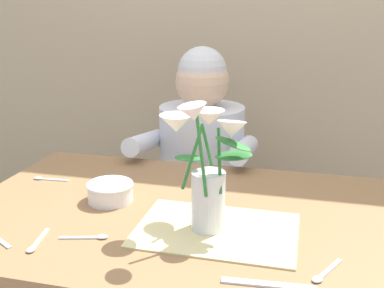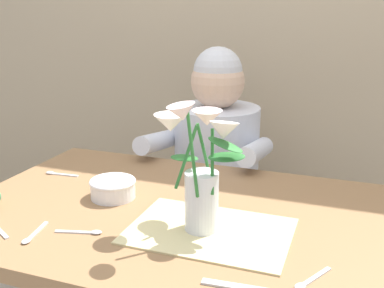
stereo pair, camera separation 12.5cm
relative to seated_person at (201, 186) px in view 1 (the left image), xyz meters
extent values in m
cube|color=tan|center=(0.07, 0.43, 0.69)|extent=(4.00, 0.10, 2.50)
cube|color=olive|center=(0.07, -0.62, 0.16)|extent=(1.20, 0.80, 0.04)
cylinder|color=olive|center=(-0.47, -0.28, -0.21)|extent=(0.06, 0.06, 0.70)
cylinder|color=#4C4C56|center=(0.00, 0.00, -0.36)|extent=(0.30, 0.30, 0.40)
cylinder|color=silver|center=(0.00, 0.00, 0.09)|extent=(0.34, 0.34, 0.50)
sphere|color=#DBB293|center=(0.00, 0.00, 0.44)|extent=(0.21, 0.21, 0.21)
sphere|color=silver|center=(0.00, 0.00, 0.48)|extent=(0.19, 0.19, 0.19)
cylinder|color=silver|center=(-0.19, -0.14, 0.22)|extent=(0.07, 0.33, 0.12)
cylinder|color=silver|center=(0.19, -0.14, 0.22)|extent=(0.07, 0.33, 0.12)
cube|color=beige|center=(0.20, -0.71, 0.18)|extent=(0.40, 0.28, 0.00)
cylinder|color=silver|center=(0.18, -0.71, 0.25)|extent=(0.08, 0.08, 0.15)
cylinder|color=#2D7533|center=(0.21, -0.71, 0.36)|extent=(0.02, 0.05, 0.15)
cone|color=white|center=(0.23, -0.71, 0.44)|extent=(0.08, 0.08, 0.05)
sphere|color=#E5D14C|center=(0.23, -0.71, 0.45)|extent=(0.02, 0.02, 0.02)
cylinder|color=#2D7533|center=(0.17, -0.65, 0.36)|extent=(0.04, 0.02, 0.16)
cone|color=silver|center=(0.16, -0.60, 0.44)|extent=(0.10, 0.10, 0.04)
sphere|color=#E5D14C|center=(0.16, -0.60, 0.45)|extent=(0.02, 0.02, 0.02)
cylinder|color=#2D7533|center=(0.14, -0.71, 0.37)|extent=(0.05, 0.05, 0.16)
cone|color=white|center=(0.10, -0.71, 0.45)|extent=(0.11, 0.11, 0.04)
sphere|color=#E5D14C|center=(0.10, -0.71, 0.45)|extent=(0.02, 0.02, 0.02)
cylinder|color=#2D7533|center=(0.17, -0.75, 0.39)|extent=(0.03, 0.01, 0.21)
cone|color=silver|center=(0.16, -0.79, 0.50)|extent=(0.09, 0.09, 0.05)
sphere|color=#E5D14C|center=(0.16, -0.79, 0.50)|extent=(0.02, 0.02, 0.02)
ellipsoid|color=#2D7533|center=(0.12, -0.68, 0.36)|extent=(0.10, 0.07, 0.02)
ellipsoid|color=#2D7533|center=(0.24, -0.70, 0.38)|extent=(0.09, 0.04, 0.03)
ellipsoid|color=#2D7533|center=(0.24, -0.71, 0.41)|extent=(0.09, 0.05, 0.04)
cylinder|color=white|center=(-0.13, -0.60, 0.20)|extent=(0.13, 0.13, 0.05)
torus|color=white|center=(-0.13, -0.60, 0.23)|extent=(0.14, 0.14, 0.01)
cube|color=silver|center=(0.35, -0.91, 0.18)|extent=(0.19, 0.03, 0.00)
cube|color=silver|center=(-0.29, -0.89, 0.18)|extent=(0.09, 0.06, 0.00)
cube|color=silver|center=(-0.11, -0.83, 0.18)|extent=(0.10, 0.04, 0.00)
ellipsoid|color=silver|center=(-0.06, -0.81, 0.18)|extent=(0.03, 0.03, 0.01)
cube|color=silver|center=(0.47, -0.82, 0.18)|extent=(0.06, 0.09, 0.00)
ellipsoid|color=silver|center=(0.45, -0.87, 0.18)|extent=(0.03, 0.03, 0.01)
cube|color=silver|center=(-0.38, -0.49, 0.18)|extent=(0.10, 0.02, 0.00)
ellipsoid|color=silver|center=(-0.43, -0.50, 0.18)|extent=(0.03, 0.02, 0.01)
cube|color=silver|center=(-0.20, -0.85, 0.18)|extent=(0.03, 0.10, 0.00)
ellipsoid|color=silver|center=(-0.19, -0.91, 0.18)|extent=(0.02, 0.03, 0.01)
camera|label=1|loc=(0.40, -1.73, 0.72)|focal=42.96mm
camera|label=2|loc=(0.52, -1.69, 0.72)|focal=42.96mm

